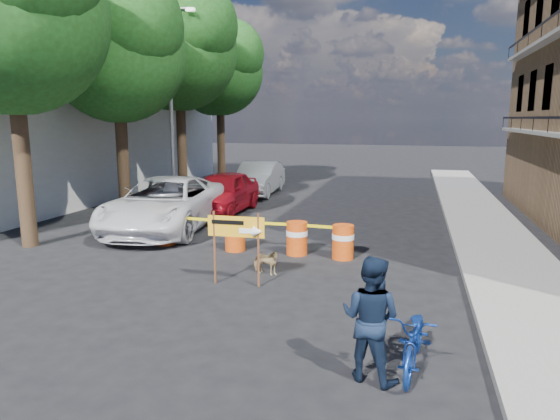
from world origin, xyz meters
The scene contains 19 objects.
ground centered at (0.00, 0.00, 0.00)m, with size 120.00×120.00×0.00m, color black.
sidewalk_east centered at (6.20, 6.00, 0.07)m, with size 2.40×40.00×0.15m, color gray.
white_building centered at (-13.00, 10.00, 3.00)m, with size 8.00×22.00×6.00m, color silver.
tree_near centered at (-6.73, 2.00, 6.36)m, with size 5.46×5.20×9.15m.
tree_mid_a centered at (-6.74, 7.00, 6.01)m, with size 5.25×5.00×8.68m.
tree_mid_b centered at (-6.73, 12.00, 6.71)m, with size 5.67×5.40×9.62m.
tree_far centered at (-6.74, 17.00, 6.22)m, with size 5.04×4.80×8.84m.
streetlamp centered at (-5.93, 9.50, 4.38)m, with size 1.25×0.18×8.00m.
barrel_far_left centered at (-3.12, 3.20, 0.47)m, with size 0.58×0.58×0.90m.
barrel_mid_left centered at (-0.91, 3.06, 0.47)m, with size 0.58×0.58×0.90m.
barrel_mid_right centered at (0.85, 3.10, 0.47)m, with size 0.58×0.58×0.90m.
barrel_far_right centered at (2.10, 3.01, 0.47)m, with size 0.58×0.58×0.90m.
detour_sign centered at (0.28, 0.31, 1.19)m, with size 1.28×0.24×1.64m.
pedestrian centered at (3.31, -3.00, 0.90)m, with size 0.87×0.68×1.80m, color black.
bicycle centered at (3.93, -2.58, 0.90)m, with size 0.63×0.95×1.81m, color navy.
dog centered at (0.53, 1.20, 0.31)m, with size 0.33×0.73×0.62m, color tan.
suv_white centered at (-4.03, 4.99, 0.86)m, with size 2.84×6.15×1.71m, color white.
sedan_red centered at (-3.30, 8.20, 0.81)m, with size 1.91×4.74×1.62m, color #A20D19.
sedan_silver centered at (-3.36, 13.11, 0.78)m, with size 1.66×4.76×1.57m, color #B6B9BD.
Camera 1 is at (3.78, -9.64, 3.64)m, focal length 32.00 mm.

